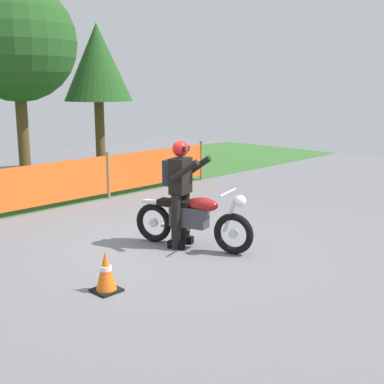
# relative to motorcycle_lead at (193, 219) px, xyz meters

# --- Properties ---
(ground) EXTENTS (24.00, 24.00, 0.02)m
(ground) POSITION_rel_motorcycle_lead_xyz_m (-0.29, 0.42, -0.48)
(ground) COLOR slate
(barrier_fence) EXTENTS (9.32, 0.08, 1.05)m
(barrier_fence) POSITION_rel_motorcycle_lead_xyz_m (-0.29, 3.83, 0.07)
(barrier_fence) COLOR olive
(barrier_fence) RESTS_ON ground
(tree_near_left) EXTENTS (2.84, 2.84, 4.93)m
(tree_near_left) POSITION_rel_motorcycle_lead_xyz_m (0.64, 6.41, 3.02)
(tree_near_left) COLOR brown
(tree_near_left) RESTS_ON ground
(tree_near_right) EXTENTS (1.98, 1.98, 4.24)m
(tree_near_right) POSITION_rel_motorcycle_lead_xyz_m (3.49, 7.15, 2.63)
(tree_near_right) COLOR brown
(tree_near_right) RESTS_ON ground
(motorcycle_lead) EXTENTS (0.83, 1.98, 0.97)m
(motorcycle_lead) POSITION_rel_motorcycle_lead_xyz_m (0.00, 0.00, 0.00)
(motorcycle_lead) COLOR black
(motorcycle_lead) RESTS_ON ground
(rider_lead) EXTENTS (0.66, 0.76, 1.69)m
(rider_lead) POSITION_rel_motorcycle_lead_xyz_m (-0.07, 0.21, 0.48)
(rider_lead) COLOR black
(rider_lead) RESTS_ON ground
(traffic_cone) EXTENTS (0.32, 0.32, 0.53)m
(traffic_cone) POSITION_rel_motorcycle_lead_xyz_m (-2.00, -0.42, -0.21)
(traffic_cone) COLOR black
(traffic_cone) RESTS_ON ground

